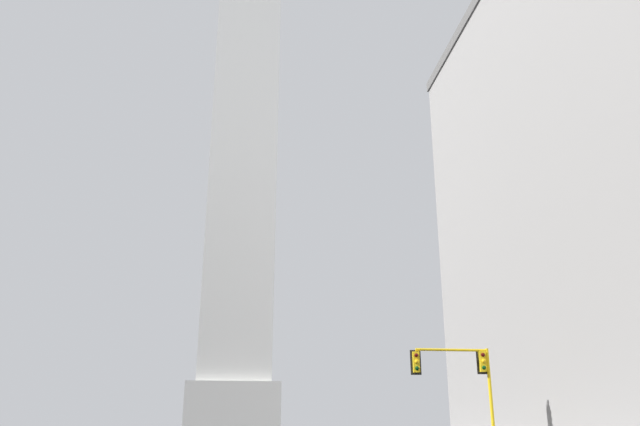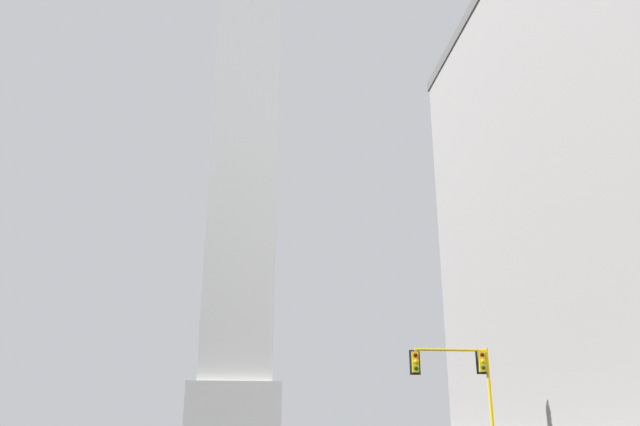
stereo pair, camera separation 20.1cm
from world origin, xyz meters
The scene contains 2 objects.
obelisk centered at (0.00, 57.90, 37.49)m, with size 8.36×8.36×77.80m.
traffic_light_mid_right centered at (12.59, 30.65, 4.50)m, with size 4.50×0.53×5.93m.
Camera 1 is at (0.67, -2.88, 1.86)m, focal length 35.00 mm.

